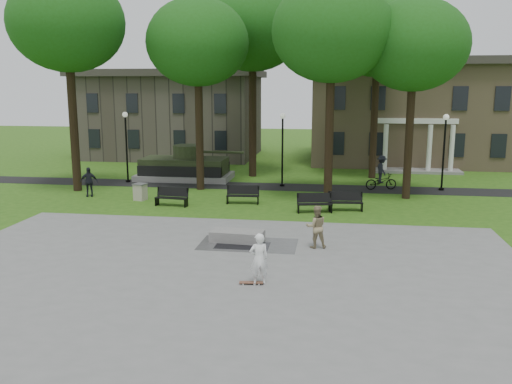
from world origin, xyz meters
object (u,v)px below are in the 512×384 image
park_bench_0 (172,196)px  trash_bin (140,192)px  concrete_block (237,236)px  cyclist (381,176)px  friend_watching (316,227)px  skateboarder (259,259)px

park_bench_0 → trash_bin: size_ratio=1.92×
concrete_block → cyclist: cyclist is taller
concrete_block → trash_bin: bearing=133.0°
concrete_block → friend_watching: friend_watching is taller
park_bench_0 → trash_bin: park_bench_0 is taller
skateboarder → cyclist: 18.37m
skateboarder → trash_bin: bearing=-75.7°
park_bench_0 → trash_bin: (-2.23, 1.18, -0.04)m
cyclist → skateboarder: bearing=149.2°
concrete_block → trash_bin: 10.23m
concrete_block → friend_watching: (3.29, -0.45, 0.64)m
skateboarder → trash_bin: 15.04m
concrete_block → park_bench_0: size_ratio=1.20×
friend_watching → park_bench_0: size_ratio=0.94×
concrete_block → skateboarder: skateboarder is taller
friend_watching → cyclist: size_ratio=0.80×
skateboarder → trash_bin: skateboarder is taller
park_bench_0 → skateboarder: bearing=-54.1°
trash_bin → friend_watching: bearing=-37.7°
trash_bin → park_bench_0: bearing=-28.0°
park_bench_0 → friend_watching: bearing=-33.7°
friend_watching → trash_bin: friend_watching is taller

